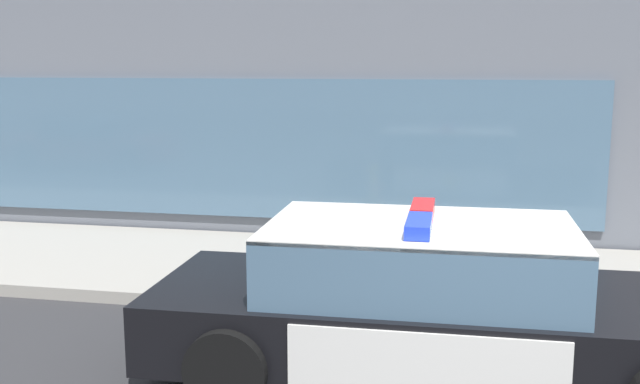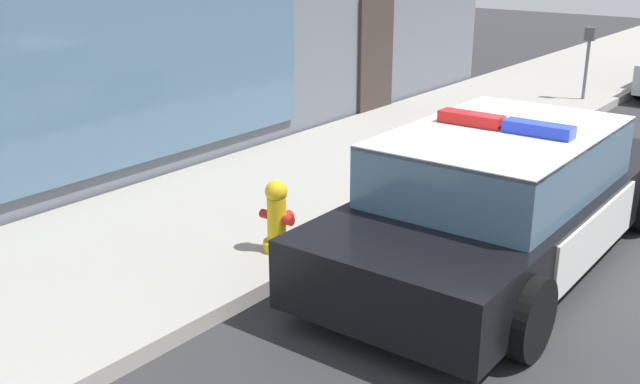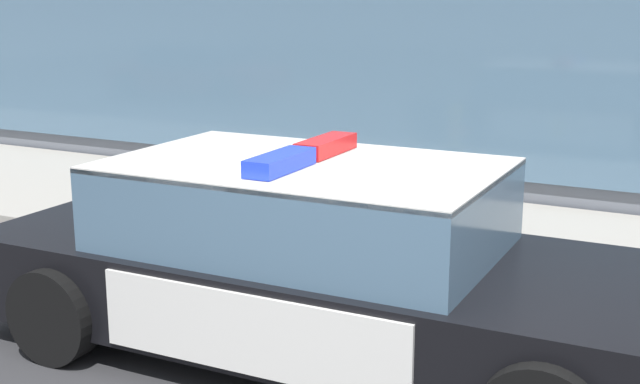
{
  "view_description": "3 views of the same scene",
  "coord_description": "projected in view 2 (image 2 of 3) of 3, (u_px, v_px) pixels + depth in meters",
  "views": [
    {
      "loc": [
        -0.54,
        -5.49,
        2.76
      ],
      "look_at": [
        -2.0,
        1.88,
        1.43
      ],
      "focal_mm": 41.74,
      "sensor_mm": 36.0,
      "label": 1
    },
    {
      "loc": [
        -7.38,
        -2.04,
        3.12
      ],
      "look_at": [
        -2.12,
        2.03,
        0.83
      ],
      "focal_mm": 42.17,
      "sensor_mm": 36.0,
      "label": 2
    },
    {
      "loc": [
        1.77,
        -4.14,
        2.5
      ],
      "look_at": [
        -1.49,
        2.17,
        0.82
      ],
      "focal_mm": 47.14,
      "sensor_mm": 36.0,
      "label": 3
    }
  ],
  "objects": [
    {
      "name": "ground",
      "position": [
        602.0,
        255.0,
        7.72
      ],
      "size": [
        48.0,
        48.0,
        0.0
      ],
      "primitive_type": "plane",
      "color": "#303033"
    },
    {
      "name": "parking_meter",
      "position": [
        588.0,
        50.0,
        13.96
      ],
      "size": [
        0.12,
        0.18,
        1.34
      ],
      "color": "slate",
      "rests_on": "sidewalk"
    },
    {
      "name": "sidewalk",
      "position": [
        319.0,
        180.0,
        9.82
      ],
      "size": [
        48.0,
        3.18,
        0.15
      ],
      "primitive_type": "cube",
      "color": "#A39E93",
      "rests_on": "ground"
    },
    {
      "name": "fire_hydrant",
      "position": [
        277.0,
        217.0,
        7.34
      ],
      "size": [
        0.34,
        0.39,
        0.73
      ],
      "color": "gold",
      "rests_on": "sidewalk"
    },
    {
      "name": "police_cruiser",
      "position": [
        504.0,
        196.0,
        7.38
      ],
      "size": [
        5.07,
        2.14,
        1.49
      ],
      "rotation": [
        0.0,
        0.0,
        0.01
      ],
      "color": "black",
      "rests_on": "ground"
    }
  ]
}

